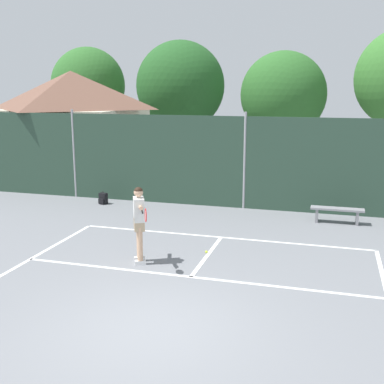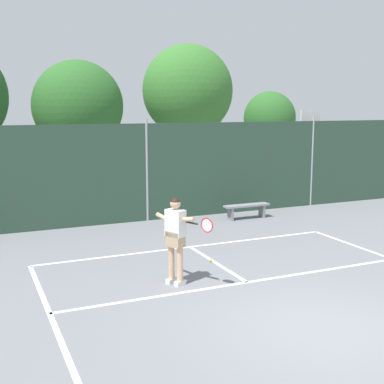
# 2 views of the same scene
# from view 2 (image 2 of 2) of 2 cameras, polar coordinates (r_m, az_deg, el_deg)

# --- Properties ---
(ground_plane) EXTENTS (120.00, 120.00, 0.00)m
(ground_plane) POSITION_cam_2_polar(r_m,az_deg,el_deg) (9.16, 14.18, -14.56)
(ground_plane) COLOR slate
(court_markings) EXTENTS (8.30, 11.10, 0.01)m
(court_markings) POSITION_cam_2_polar(r_m,az_deg,el_deg) (9.63, 11.76, -13.21)
(court_markings) COLOR white
(court_markings) RESTS_ON ground
(chainlink_fence) EXTENTS (26.09, 0.09, 3.32)m
(chainlink_fence) POSITION_cam_2_polar(r_m,az_deg,el_deg) (16.53, -5.07, 2.18)
(chainlink_fence) COLOR #284233
(chainlink_fence) RESTS_ON ground
(basketball_hoop) EXTENTS (0.90, 0.67, 3.55)m
(basketball_hoop) POSITION_cam_2_polar(r_m,az_deg,el_deg) (20.90, 12.95, 5.52)
(basketball_hoop) COLOR #284CB2
(basketball_hoop) RESTS_ON ground
(treeline_backdrop) EXTENTS (27.28, 4.63, 7.13)m
(treeline_backdrop) POSITION_cam_2_polar(r_m,az_deg,el_deg) (26.98, -15.55, 10.09)
(treeline_backdrop) COLOR brown
(treeline_backdrop) RESTS_ON ground
(tennis_player) EXTENTS (0.78, 1.27, 1.85)m
(tennis_player) POSITION_cam_2_polar(r_m,az_deg,el_deg) (10.58, -1.80, -4.60)
(tennis_player) COLOR silver
(tennis_player) RESTS_ON ground
(tennis_ball) EXTENTS (0.07, 0.07, 0.07)m
(tennis_ball) POSITION_cam_2_polar(r_m,az_deg,el_deg) (12.39, 2.11, -7.65)
(tennis_ball) COLOR #CCE033
(tennis_ball) RESTS_ON ground
(courtside_bench) EXTENTS (1.60, 0.36, 0.48)m
(courtside_bench) POSITION_cam_2_polar(r_m,az_deg,el_deg) (17.03, 6.13, -1.80)
(courtside_bench) COLOR gray
(courtside_bench) RESTS_ON ground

